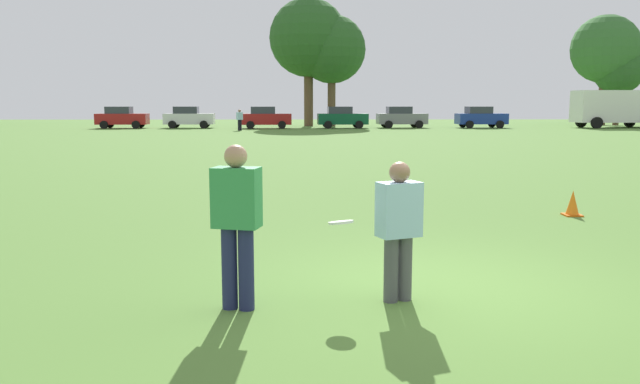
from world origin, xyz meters
TOP-DOWN VIEW (x-y plane):
  - ground_plane at (0.00, 0.00)m, footprint 150.70×150.70m
  - player_thrower at (-2.27, -0.82)m, footprint 0.52×0.37m
  - player_defender at (-0.59, -0.58)m, footprint 0.51×0.40m
  - frisbee at (-1.21, -0.58)m, footprint 0.27×0.27m
  - traffic_cone at (3.43, 4.51)m, footprint 0.32×0.32m
  - parked_car_near_left at (-17.35, 46.57)m, footprint 4.29×2.39m
  - parked_car_mid_left at (-11.80, 47.05)m, footprint 4.29×2.39m
  - parked_car_center at (-5.18, 45.98)m, footprint 4.29×2.39m
  - parked_car_mid_right at (1.25, 46.36)m, footprint 4.29×2.39m
  - parked_car_near_right at (6.38, 47.03)m, footprint 4.29×2.39m
  - parked_car_far_right at (13.17, 46.83)m, footprint 4.29×2.39m
  - box_truck at (25.25, 46.71)m, footprint 8.61×3.30m
  - bystander_sideline_watcher at (-6.90, 41.91)m, footprint 0.51×0.48m
  - tree_west_maple at (-1.57, 51.52)m, footprint 7.12×7.12m
  - tree_center_elm at (0.55, 51.33)m, footprint 6.21×6.21m
  - tree_east_birch at (26.67, 53.47)m, footprint 6.41×6.41m
  - tree_east_oak at (27.88, 53.01)m, footprint 4.68×4.68m

SIDE VIEW (x-z plane):
  - ground_plane at x=0.00m, z-range 0.00..0.00m
  - traffic_cone at x=3.43m, z-range -0.01..0.47m
  - player_defender at x=-0.59m, z-range 0.09..1.59m
  - frisbee at x=-1.21m, z-range 0.82..0.90m
  - bystander_sideline_watcher at x=-6.90m, z-range 0.11..1.74m
  - parked_car_near_left at x=-17.35m, z-range 0.01..1.83m
  - parked_car_mid_left at x=-11.80m, z-range 0.01..1.83m
  - parked_car_center at x=-5.18m, z-range 0.01..1.83m
  - parked_car_mid_right at x=1.25m, z-range 0.01..1.83m
  - parked_car_near_right at x=6.38m, z-range 0.01..1.83m
  - parked_car_far_right at x=13.17m, z-range 0.01..1.83m
  - player_thrower at x=-2.27m, z-range 0.11..1.81m
  - box_truck at x=25.25m, z-range 0.16..3.34m
  - tree_east_oak at x=27.88m, z-range 1.43..9.03m
  - tree_center_elm at x=0.55m, z-range 1.89..11.98m
  - tree_east_birch at x=26.67m, z-range 1.96..12.37m
  - tree_west_maple at x=-1.57m, z-range 2.17..13.75m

